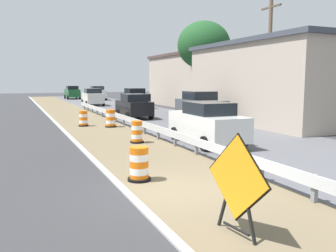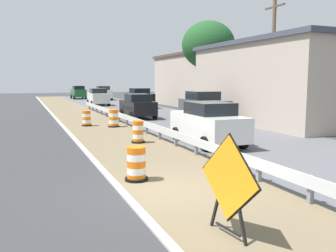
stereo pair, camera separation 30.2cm
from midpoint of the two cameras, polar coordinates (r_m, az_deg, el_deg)
The scene contains 20 objects.
ground_plane at distance 9.77m, azimuth 1.58°, elevation -10.31°, with size 160.00×160.00×0.00m, color #333335.
median_dirt_strip at distance 10.12m, azimuth 5.98°, elevation -9.70°, with size 4.07×120.00×0.01m, color #706047.
curb_near_edge at distance 9.35m, azimuth -5.87°, elevation -11.15°, with size 0.20×120.00×0.11m, color #ADADA8.
guardrail_median at distance 13.31m, azimuth 6.94°, elevation -3.30°, with size 0.18×52.89×0.71m.
warning_sign_diamond at distance 6.91m, azimuth 10.88°, elevation -8.75°, with size 0.25×1.72×2.00m.
traffic_barrel_nearest at distance 10.65m, azimuth -4.27°, elevation -6.30°, with size 0.70×0.70×1.01m.
traffic_barrel_close at distance 16.99m, azimuth -4.30°, elevation -1.11°, with size 0.65×0.65×1.05m.
traffic_barrel_mid at distance 23.72m, azimuth -12.54°, elevation 1.08°, with size 0.65×0.65×1.00m.
traffic_barrel_far at distance 22.91m, azimuth -8.32°, elevation 1.10°, with size 0.73×0.73×1.11m.
car_lead_near_lane at distance 59.02m, azimuth -14.02°, elevation 5.26°, with size 2.12×4.39×2.08m.
car_trailing_near_lane at distance 55.03m, azimuth -10.15°, elevation 5.23°, with size 2.14×4.34×2.09m.
car_lead_far_lane at distance 28.05m, azimuth -4.58°, elevation 3.22°, with size 2.09×4.15×1.91m.
car_mid_far_lane at distance 24.30m, azimuth 6.08°, elevation 2.92°, with size 2.18×4.10×2.22m.
car_trailing_far_lane at distance 43.23m, azimuth -10.95°, elevation 4.62°, with size 2.27×4.80×2.01m.
car_distant_a at distance 38.65m, azimuth -4.27°, elevation 4.49°, with size 2.27×4.09×2.11m.
car_distant_b at distance 16.67m, azimuth 6.94°, elevation 0.48°, with size 2.15×4.81×1.96m.
roadside_shop_near at distance 27.07m, azimuth 19.50°, elevation 6.63°, with size 9.35×13.00×5.63m.
roadside_shop_far at distance 42.24m, azimuth 6.72°, elevation 7.33°, with size 9.09×13.39×5.96m.
utility_pole_near at distance 23.72m, azimuth 16.77°, elevation 9.90°, with size 0.24×1.80×7.98m.
tree_roadside at distance 34.08m, azimuth 6.73°, elevation 12.71°, with size 4.91×4.91×8.41m.
Camera 2 is at (-3.63, -8.57, 2.96)m, focal length 38.06 mm.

